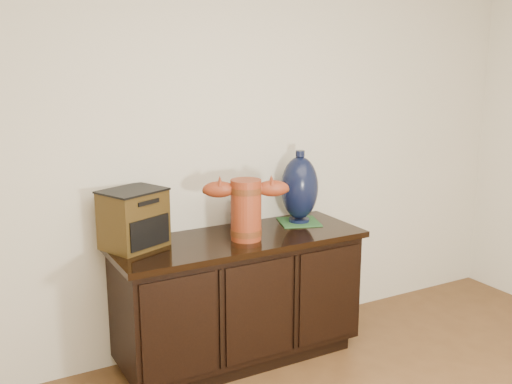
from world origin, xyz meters
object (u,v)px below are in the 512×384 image
lamp_base (300,188)px  terracotta_vessel (246,206)px  tv_radio (134,219)px  spray_can (237,211)px  sideboard (238,297)px

lamp_base → terracotta_vessel: bearing=-161.5°
tv_radio → spray_can: tv_radio is taller
sideboard → tv_radio: (-0.57, 0.11, 0.53)m
terracotta_vessel → spray_can: (0.09, 0.28, -0.10)m
lamp_base → spray_can: size_ratio=2.45×
sideboard → spray_can: size_ratio=8.05×
terracotta_vessel → sideboard: bearing=132.3°
sideboard → spray_can: 0.52m
sideboard → terracotta_vessel: 0.57m
terracotta_vessel → spray_can: 0.31m
lamp_base → tv_radio: bearing=179.0°
lamp_base → spray_can: bearing=161.1°
terracotta_vessel → lamp_base: (0.45, 0.15, 0.02)m
sideboard → spray_can: (0.11, 0.22, 0.46)m
sideboard → terracotta_vessel: size_ratio=3.08×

